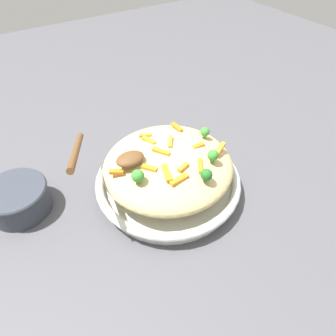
% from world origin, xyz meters
% --- Properties ---
extents(ground_plane, '(2.40, 2.40, 0.00)m').
position_xyz_m(ground_plane, '(0.00, 0.00, 0.00)').
color(ground_plane, '#4C4C51').
extents(serving_bowl, '(0.31, 0.31, 0.04)m').
position_xyz_m(serving_bowl, '(0.00, 0.00, 0.02)').
color(serving_bowl, silver).
rests_on(serving_bowl, ground_plane).
extents(pasta_mound, '(0.27, 0.26, 0.07)m').
position_xyz_m(pasta_mound, '(0.00, 0.00, 0.07)').
color(pasta_mound, '#D1BA7A').
rests_on(pasta_mound, serving_bowl).
extents(carrot_piece_0, '(0.03, 0.03, 0.01)m').
position_xyz_m(carrot_piece_0, '(-0.05, -0.02, 0.11)').
color(carrot_piece_0, orange).
rests_on(carrot_piece_0, pasta_mound).
extents(carrot_piece_1, '(0.03, 0.03, 0.01)m').
position_xyz_m(carrot_piece_1, '(0.02, 0.02, 0.11)').
color(carrot_piece_1, orange).
rests_on(carrot_piece_1, pasta_mound).
extents(carrot_piece_2, '(0.02, 0.04, 0.01)m').
position_xyz_m(carrot_piece_2, '(-0.03, -0.05, 0.11)').
color(carrot_piece_2, orange).
rests_on(carrot_piece_2, pasta_mound).
extents(carrot_piece_3, '(0.03, 0.04, 0.01)m').
position_xyz_m(carrot_piece_3, '(0.03, -0.06, 0.10)').
color(carrot_piece_3, orange).
rests_on(carrot_piece_3, pasta_mound).
extents(carrot_piece_4, '(0.03, 0.02, 0.01)m').
position_xyz_m(carrot_piece_4, '(-0.00, -0.05, 0.11)').
color(carrot_piece_4, orange).
rests_on(carrot_piece_4, pasta_mound).
extents(carrot_piece_5, '(0.03, 0.04, 0.01)m').
position_xyz_m(carrot_piece_5, '(-0.01, 0.01, 0.11)').
color(carrot_piece_5, orange).
rests_on(carrot_piece_5, pasta_mound).
extents(carrot_piece_6, '(0.03, 0.02, 0.01)m').
position_xyz_m(carrot_piece_6, '(-0.11, 0.01, 0.11)').
color(carrot_piece_6, orange).
rests_on(carrot_piece_6, pasta_mound).
extents(carrot_piece_7, '(0.03, 0.02, 0.01)m').
position_xyz_m(carrot_piece_7, '(-0.01, 0.08, 0.10)').
color(carrot_piece_7, orange).
rests_on(carrot_piece_7, pasta_mound).
extents(carrot_piece_8, '(0.04, 0.03, 0.01)m').
position_xyz_m(carrot_piece_8, '(0.10, -0.05, 0.11)').
color(carrot_piece_8, orange).
rests_on(carrot_piece_8, pasta_mound).
extents(carrot_piece_9, '(0.01, 0.03, 0.01)m').
position_xyz_m(carrot_piece_9, '(0.07, 0.07, 0.10)').
color(carrot_piece_9, orange).
rests_on(carrot_piece_9, pasta_mound).
extents(carrot_piece_10, '(0.02, 0.03, 0.01)m').
position_xyz_m(carrot_piece_10, '(-0.01, 0.05, 0.11)').
color(carrot_piece_10, orange).
rests_on(carrot_piece_10, pasta_mound).
extents(carrot_piece_11, '(0.04, 0.01, 0.01)m').
position_xyz_m(carrot_piece_11, '(-0.02, -0.07, 0.11)').
color(carrot_piece_11, orange).
rests_on(carrot_piece_11, pasta_mound).
extents(carrot_piece_12, '(0.03, 0.01, 0.01)m').
position_xyz_m(carrot_piece_12, '(0.07, -0.01, 0.11)').
color(carrot_piece_12, orange).
rests_on(carrot_piece_12, pasta_mound).
extents(broccoli_floret_0, '(0.02, 0.02, 0.03)m').
position_xyz_m(broccoli_floret_0, '(0.06, -0.06, 0.12)').
color(broccoli_floret_0, '#377928').
rests_on(broccoli_floret_0, pasta_mound).
extents(broccoli_floret_1, '(0.02, 0.02, 0.03)m').
position_xyz_m(broccoli_floret_1, '(-0.09, -0.03, 0.12)').
color(broccoli_floret_1, '#377928').
rests_on(broccoli_floret_1, pasta_mound).
extents(broccoli_floret_2, '(0.02, 0.02, 0.02)m').
position_xyz_m(broccoli_floret_2, '(0.02, -0.10, 0.12)').
color(broccoli_floret_2, '#205B1C').
rests_on(broccoli_floret_2, pasta_mound).
extents(broccoli_floret_3, '(0.02, 0.02, 0.02)m').
position_xyz_m(broccoli_floret_3, '(0.10, 0.01, 0.11)').
color(broccoli_floret_3, '#377928').
rests_on(broccoli_floret_3, pasta_mound).
extents(serving_spoon, '(0.15, 0.18, 0.09)m').
position_xyz_m(serving_spoon, '(-0.11, 0.03, 0.13)').
color(serving_spoon, brown).
rests_on(serving_spoon, pasta_mound).
extents(companion_bowl, '(0.13, 0.13, 0.06)m').
position_xyz_m(companion_bowl, '(-0.29, 0.12, 0.03)').
color(companion_bowl, '#333842').
rests_on(companion_bowl, ground_plane).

